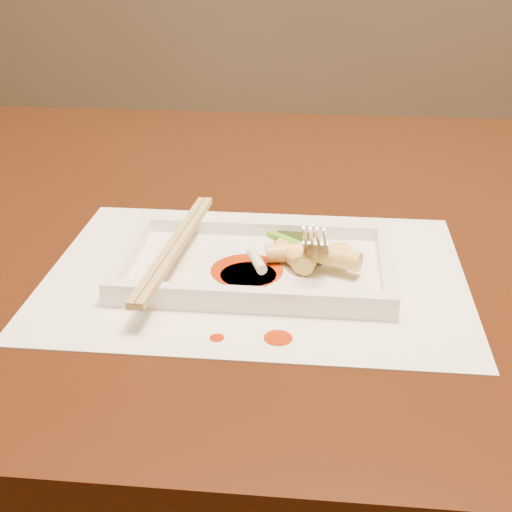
# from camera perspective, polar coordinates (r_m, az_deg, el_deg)

# --- Properties ---
(table) EXTENTS (1.40, 0.90, 0.75)m
(table) POSITION_cam_1_polar(r_m,az_deg,el_deg) (0.89, -4.61, -2.23)
(table) COLOR black
(table) RESTS_ON ground
(placemat) EXTENTS (0.40, 0.30, 0.00)m
(placemat) POSITION_cam_1_polar(r_m,az_deg,el_deg) (0.69, 0.00, -1.40)
(placemat) COLOR white
(placemat) RESTS_ON table
(sauce_splatter_a) EXTENTS (0.02, 0.02, 0.00)m
(sauce_splatter_a) POSITION_cam_1_polar(r_m,az_deg,el_deg) (0.59, 1.79, -6.56)
(sauce_splatter_a) COLOR #A62804
(sauce_splatter_a) RESTS_ON placemat
(sauce_splatter_b) EXTENTS (0.01, 0.01, 0.00)m
(sauce_splatter_b) POSITION_cam_1_polar(r_m,az_deg,el_deg) (0.59, -3.14, -6.55)
(sauce_splatter_b) COLOR #A62804
(sauce_splatter_b) RESTS_ON placemat
(plate_base) EXTENTS (0.26, 0.16, 0.01)m
(plate_base) POSITION_cam_1_polar(r_m,az_deg,el_deg) (0.69, 0.00, -1.05)
(plate_base) COLOR white
(plate_base) RESTS_ON placemat
(plate_rim_far) EXTENTS (0.26, 0.01, 0.01)m
(plate_rim_far) POSITION_cam_1_polar(r_m,az_deg,el_deg) (0.75, 0.57, 2.25)
(plate_rim_far) COLOR white
(plate_rim_far) RESTS_ON plate_base
(plate_rim_near) EXTENTS (0.26, 0.01, 0.01)m
(plate_rim_near) POSITION_cam_1_polar(r_m,az_deg,el_deg) (0.62, -0.70, -3.24)
(plate_rim_near) COLOR white
(plate_rim_near) RESTS_ON plate_base
(plate_rim_left) EXTENTS (0.01, 0.14, 0.01)m
(plate_rim_left) POSITION_cam_1_polar(r_m,az_deg,el_deg) (0.70, -10.08, 0.23)
(plate_rim_left) COLOR white
(plate_rim_left) RESTS_ON plate_base
(plate_rim_right) EXTENTS (0.01, 0.14, 0.01)m
(plate_rim_right) POSITION_cam_1_polar(r_m,az_deg,el_deg) (0.68, 10.41, -0.69)
(plate_rim_right) COLOR white
(plate_rim_right) RESTS_ON plate_base
(veg_piece) EXTENTS (0.04, 0.03, 0.01)m
(veg_piece) POSITION_cam_1_polar(r_m,az_deg,el_deg) (0.72, 3.11, 1.09)
(veg_piece) COLOR black
(veg_piece) RESTS_ON plate_base
(scallion_white) EXTENTS (0.02, 0.04, 0.01)m
(scallion_white) POSITION_cam_1_polar(r_m,az_deg,el_deg) (0.67, 0.05, -0.38)
(scallion_white) COLOR #EAEACC
(scallion_white) RESTS_ON plate_base
(scallion_green) EXTENTS (0.07, 0.06, 0.01)m
(scallion_green) POSITION_cam_1_polar(r_m,az_deg,el_deg) (0.70, 3.61, 0.79)
(scallion_green) COLOR #439C19
(scallion_green) RESTS_ON plate_base
(chopstick_a) EXTENTS (0.03, 0.24, 0.01)m
(chopstick_a) POSITION_cam_1_polar(r_m,az_deg,el_deg) (0.69, -6.79, 0.86)
(chopstick_a) COLOR tan
(chopstick_a) RESTS_ON plate_rim_near
(chopstick_b) EXTENTS (0.03, 0.24, 0.01)m
(chopstick_b) POSITION_cam_1_polar(r_m,az_deg,el_deg) (0.69, -6.14, 0.83)
(chopstick_b) COLOR tan
(chopstick_b) RESTS_ON plate_rim_near
(fork) EXTENTS (0.09, 0.10, 0.14)m
(fork) POSITION_cam_1_polar(r_m,az_deg,el_deg) (0.67, 6.15, 5.34)
(fork) COLOR silver
(fork) RESTS_ON plate_base
(sauce_blob_0) EXTENTS (0.05, 0.05, 0.00)m
(sauce_blob_0) POSITION_cam_1_polar(r_m,az_deg,el_deg) (0.67, -0.62, -1.54)
(sauce_blob_0) COLOR #A62804
(sauce_blob_0) RESTS_ON plate_base
(sauce_blob_1) EXTENTS (0.07, 0.07, 0.00)m
(sauce_blob_1) POSITION_cam_1_polar(r_m,az_deg,el_deg) (0.67, -0.73, -1.15)
(sauce_blob_1) COLOR #A62804
(sauce_blob_1) RESTS_ON plate_base
(rice_cake_0) EXTENTS (0.04, 0.04, 0.02)m
(rice_cake_0) POSITION_cam_1_polar(r_m,az_deg,el_deg) (0.68, 2.73, 0.15)
(rice_cake_0) COLOR #EDD76F
(rice_cake_0) RESTS_ON plate_base
(rice_cake_1) EXTENTS (0.05, 0.03, 0.02)m
(rice_cake_1) POSITION_cam_1_polar(r_m,az_deg,el_deg) (0.69, 2.84, 0.28)
(rice_cake_1) COLOR #EDD76F
(rice_cake_1) RESTS_ON plate_base
(rice_cake_2) EXTENTS (0.04, 0.03, 0.02)m
(rice_cake_2) POSITION_cam_1_polar(r_m,az_deg,el_deg) (0.68, 5.67, 0.24)
(rice_cake_2) COLOR #EDD76F
(rice_cake_2) RESTS_ON plate_base
(rice_cake_3) EXTENTS (0.03, 0.05, 0.02)m
(rice_cake_3) POSITION_cam_1_polar(r_m,az_deg,el_deg) (0.68, 4.36, -0.06)
(rice_cake_3) COLOR #EDD76F
(rice_cake_3) RESTS_ON plate_base
(rice_cake_4) EXTENTS (0.03, 0.04, 0.02)m
(rice_cake_4) POSITION_cam_1_polar(r_m,az_deg,el_deg) (0.68, 4.23, -0.12)
(rice_cake_4) COLOR #EDD76F
(rice_cake_4) RESTS_ON plate_base
(rice_cake_5) EXTENTS (0.05, 0.03, 0.02)m
(rice_cake_5) POSITION_cam_1_polar(r_m,az_deg,el_deg) (0.67, 6.49, -0.12)
(rice_cake_5) COLOR #EDD76F
(rice_cake_5) RESTS_ON plate_base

